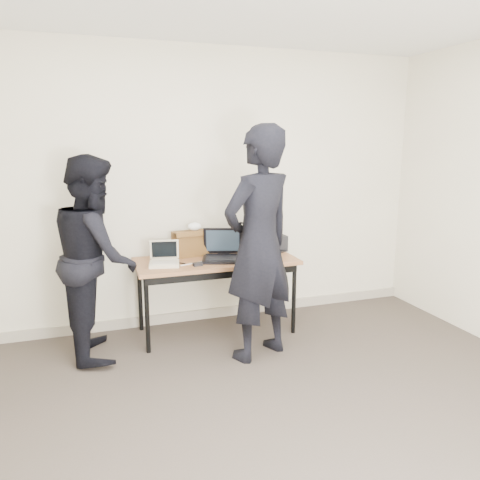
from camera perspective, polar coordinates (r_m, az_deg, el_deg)
name	(u,v)px	position (r m, az deg, el deg)	size (l,w,h in m)	color
room	(317,227)	(2.57, 9.38, 1.58)	(4.60, 4.60, 2.80)	#413831
desk	(216,266)	(4.41, -2.90, -3.14)	(1.50, 0.66, 0.72)	brown
laptop_beige	(164,260)	(4.25, -9.21, -2.44)	(0.31, 0.30, 0.21)	beige
laptop_center	(223,252)	(4.39, -2.14, -1.53)	(0.46, 0.45, 0.28)	black
laptop_right	(261,247)	(4.67, 2.63, -0.81)	(0.47, 0.46, 0.25)	black
leather_satchel	(192,243)	(4.54, -5.89, -0.33)	(0.38, 0.22, 0.25)	brown
tissue	(194,227)	(4.52, -5.58, 1.65)	(0.13, 0.10, 0.08)	white
equipment_box	(271,243)	(4.75, 3.77, -0.33)	(0.27, 0.23, 0.16)	black
power_brick	(198,264)	(4.18, -5.19, -2.97)	(0.08, 0.05, 0.03)	black
cables	(221,259)	(4.40, -2.33, -2.31)	(1.15, 0.41, 0.01)	black
person_typist	(259,245)	(3.85, 2.32, -0.58)	(0.71, 0.47, 1.95)	black
person_observer	(96,257)	(4.12, -17.19, -1.97)	(0.83, 0.65, 1.71)	black
baseboard	(212,313)	(4.95, -3.48, -8.89)	(4.50, 0.03, 0.10)	#A29886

